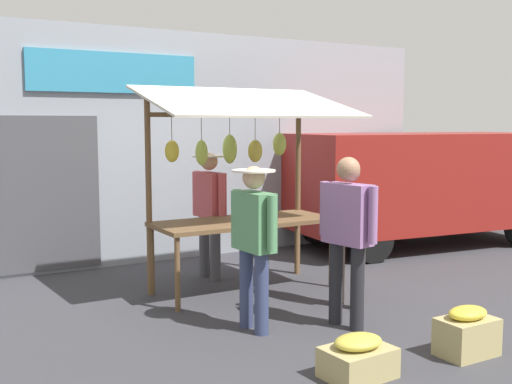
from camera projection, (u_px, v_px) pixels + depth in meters
name	position (u px, v px, depth m)	size (l,w,h in m)	color
ground_plane	(244.00, 290.00, 7.69)	(40.00, 40.00, 0.00)	#38383D
street_backdrop	(170.00, 147.00, 9.36)	(9.00, 0.30, 3.40)	#8C939E
market_stall	(243.00, 164.00, 7.56)	(2.50, 1.46, 2.50)	brown
vendor_with_sunhat	(209.00, 205.00, 8.17)	(0.43, 0.71, 1.67)	#4C4C51
shopper_in_striped_shirt	(254.00, 235.00, 6.10)	(0.42, 0.70, 1.64)	navy
shopper_with_shopping_bag	(349.00, 224.00, 6.91)	(0.35, 0.67, 1.63)	#726656
shopper_with_ponytail	(347.00, 229.00, 6.21)	(0.31, 0.71, 1.72)	#232328
parked_van	(412.00, 179.00, 10.39)	(4.57, 2.31, 1.88)	maroon
produce_crate_near	(358.00, 358.00, 5.05)	(0.58, 0.44, 0.36)	tan
produce_crate_side	(467.00, 333.00, 5.53)	(0.52, 0.35, 0.45)	tan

